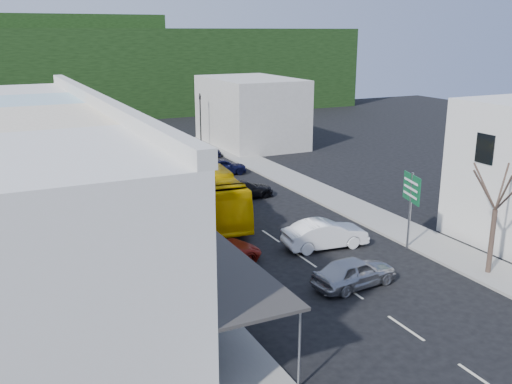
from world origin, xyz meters
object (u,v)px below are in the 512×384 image
at_px(pedestrian_left, 157,252).
at_px(street_tree, 495,210).
at_px(direction_sign, 410,211).
at_px(car_red, 216,253).
at_px(bus, 204,191).
at_px(car_white, 325,236).
at_px(car_silver, 354,273).
at_px(traffic_signal, 201,120).

distance_m(pedestrian_left, street_tree, 16.68).
xyz_separation_m(direction_sign, street_tree, (1.23, -4.56, 1.20)).
xyz_separation_m(car_red, street_tree, (11.73, -6.94, 2.67)).
height_order(bus, car_white, bus).
bearing_deg(car_white, car_silver, 169.02).
bearing_deg(car_red, car_white, -98.76).
bearing_deg(car_silver, car_white, -22.93).
height_order(direction_sign, traffic_signal, traffic_signal).
distance_m(pedestrian_left, direction_sign, 13.79).
bearing_deg(car_silver, car_red, 38.00).
relative_size(car_silver, direction_sign, 1.01).
distance_m(car_red, street_tree, 13.89).
bearing_deg(car_white, pedestrian_left, 89.82).
distance_m(car_red, direction_sign, 10.87).
bearing_deg(direction_sign, car_white, 167.55).
distance_m(bus, car_red, 8.83).
relative_size(bus, direction_sign, 2.67).
height_order(direction_sign, street_tree, street_tree).
bearing_deg(traffic_signal, street_tree, 99.03).
bearing_deg(traffic_signal, pedestrian_left, 72.38).
bearing_deg(bus, traffic_signal, 76.10).
bearing_deg(car_red, direction_sign, -109.20).
bearing_deg(car_white, direction_sign, -111.60).
xyz_separation_m(bus, street_tree, (9.13, -15.34, 1.82)).
height_order(bus, direction_sign, direction_sign).
bearing_deg(traffic_signal, car_red, 77.72).
xyz_separation_m(car_silver, car_red, (-4.96, 5.14, 0.00)).
bearing_deg(bus, street_tree, -53.22).
height_order(car_silver, car_red, same).
distance_m(car_white, street_tree, 8.92).
bearing_deg(street_tree, direction_sign, 105.08).
relative_size(bus, street_tree, 1.72).
height_order(pedestrian_left, street_tree, street_tree).
relative_size(car_white, traffic_signal, 0.80).
xyz_separation_m(bus, car_red, (-2.60, -8.40, -0.85)).
relative_size(pedestrian_left, direction_sign, 0.39).
relative_size(car_red, pedestrian_left, 2.71).
bearing_deg(street_tree, car_red, 149.38).
distance_m(car_silver, car_white, 5.10).
height_order(car_red, direction_sign, direction_sign).
bearing_deg(pedestrian_left, direction_sign, -123.15).
height_order(bus, street_tree, street_tree).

